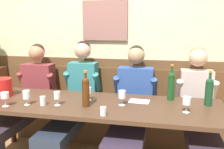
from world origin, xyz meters
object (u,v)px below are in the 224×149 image
at_px(person_left_seat, 25,98).
at_px(ice_bucket, 1,88).
at_px(wine_glass_center_rear, 122,95).
at_px(wine_bottle_green_tall, 171,85).
at_px(person_center_right_seat, 132,106).
at_px(wine_glass_center_front, 5,96).
at_px(wine_glass_left_end, 88,91).
at_px(water_tumbler_center, 43,101).
at_px(person_center_left_seat, 199,109).
at_px(wine_glass_mid_right, 26,95).
at_px(person_right_seat, 75,98).
at_px(water_tumbler_left, 103,111).
at_px(wine_bottle_clear_water, 209,91).
at_px(wall_bench, 110,119).
at_px(wine_glass_near_bucket, 187,102).
at_px(wine_bottle_amber_mid, 86,91).
at_px(dining_table, 95,109).
at_px(wine_glass_right_end, 57,96).

distance_m(person_left_seat, ice_bucket, 0.38).
bearing_deg(wine_glass_center_rear, wine_bottle_green_tall, 30.62).
height_order(person_center_right_seat, wine_glass_center_front, person_center_right_seat).
relative_size(wine_glass_left_end, water_tumbler_center, 1.55).
bearing_deg(person_center_left_seat, wine_glass_mid_right, -163.07).
relative_size(person_right_seat, water_tumbler_center, 14.26).
height_order(wine_bottle_green_tall, water_tumbler_left, wine_bottle_green_tall).
bearing_deg(wine_glass_center_front, wine_glass_mid_right, 23.90).
height_order(wine_bottle_clear_water, wine_glass_left_end, wine_bottle_clear_water).
xyz_separation_m(wall_bench, person_left_seat, (-1.00, -0.37, 0.33)).
xyz_separation_m(person_left_seat, person_center_left_seat, (2.07, 0.01, 0.01)).
xyz_separation_m(wine_bottle_clear_water, wine_glass_center_rear, (-0.85, -0.17, -0.05)).
relative_size(wine_glass_near_bucket, water_tumbler_left, 1.91).
relative_size(wine_bottle_green_tall, water_tumbler_left, 4.98).
height_order(person_center_right_seat, wine_glass_left_end, person_center_right_seat).
height_order(person_center_right_seat, wine_glass_mid_right, person_center_right_seat).
distance_m(person_center_left_seat, ice_bucket, 2.21).
xyz_separation_m(wine_glass_mid_right, wine_glass_center_front, (-0.18, -0.08, 0.00)).
height_order(wine_bottle_amber_mid, wine_glass_mid_right, wine_bottle_amber_mid).
bearing_deg(wine_bottle_green_tall, wine_glass_mid_right, -161.46).
xyz_separation_m(wall_bench, person_center_right_seat, (0.34, -0.37, 0.33)).
xyz_separation_m(wine_bottle_clear_water, wine_bottle_green_tall, (-0.36, 0.11, 0.01)).
height_order(wine_glass_center_front, water_tumbler_center, wine_glass_center_front).
distance_m(dining_table, wine_glass_center_rear, 0.33).
bearing_deg(ice_bucket, person_center_left_seat, 8.01).
bearing_deg(wine_bottle_green_tall, wine_glass_left_end, -166.80).
distance_m(wine_glass_center_front, wine_glass_near_bucket, 1.75).
height_order(ice_bucket, water_tumbler_center, ice_bucket).
distance_m(wine_bottle_clear_water, wine_glass_right_end, 1.51).
relative_size(wine_bottle_amber_mid, wine_glass_near_bucket, 2.42).
bearing_deg(wine_glass_center_front, person_center_right_seat, 26.89).
bearing_deg(person_left_seat, wine_glass_left_end, -15.27).
bearing_deg(wine_bottle_green_tall, ice_bucket, -172.17).
xyz_separation_m(person_right_seat, water_tumbler_left, (0.52, -0.67, 0.11)).
xyz_separation_m(ice_bucket, wine_glass_left_end, (1.01, 0.05, -0.00)).
bearing_deg(person_center_right_seat, wine_glass_mid_right, -152.58).
xyz_separation_m(wine_glass_center_rear, water_tumbler_left, (-0.12, -0.32, -0.06)).
bearing_deg(person_left_seat, wine_glass_center_rear, -14.44).
height_order(ice_bucket, wine_glass_right_end, ice_bucket).
xyz_separation_m(wine_glass_near_bucket, water_tumbler_left, (-0.73, -0.23, -0.07)).
bearing_deg(wine_glass_right_end, ice_bucket, 167.41).
bearing_deg(wine_glass_center_front, wine_glass_right_end, 15.20).
xyz_separation_m(wine_bottle_amber_mid, water_tumbler_center, (-0.43, -0.06, -0.11)).
xyz_separation_m(dining_table, person_center_right_seat, (0.34, 0.32, -0.04)).
bearing_deg(person_center_right_seat, wine_glass_left_end, -151.02).
bearing_deg(person_center_right_seat, ice_bucket, -168.35).
height_order(wine_glass_right_end, water_tumbler_center, wine_glass_right_end).
bearing_deg(wine_bottle_green_tall, wine_bottle_clear_water, -17.18).
xyz_separation_m(wine_bottle_amber_mid, wine_glass_center_front, (-0.78, -0.16, -0.05)).
bearing_deg(wine_glass_center_front, ice_bucket, 131.13).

